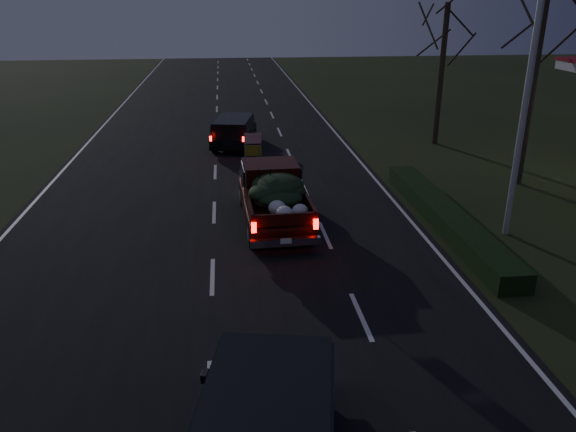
{
  "coord_description": "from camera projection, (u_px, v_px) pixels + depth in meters",
  "views": [
    {
      "loc": [
        0.52,
        -13.97,
        7.21
      ],
      "look_at": [
        2.22,
        1.06,
        1.3
      ],
      "focal_mm": 35.0,
      "sensor_mm": 36.0,
      "label": 1
    }
  ],
  "objects": [
    {
      "name": "bare_tree_far",
      "position": [
        445.0,
        40.0,
        27.76
      ],
      "size": [
        3.6,
        3.6,
        7.0
      ],
      "color": "black",
      "rests_on": "ground"
    },
    {
      "name": "road_asphalt",
      "position": [
        212.0,
        277.0,
        15.5
      ],
      "size": [
        14.0,
        120.0,
        0.02
      ],
      "primitive_type": "cube",
      "color": "black",
      "rests_on": "ground"
    },
    {
      "name": "bare_tree_mid",
      "position": [
        543.0,
        22.0,
        20.98
      ],
      "size": [
        3.6,
        3.6,
        8.5
      ],
      "color": "black",
      "rests_on": "ground"
    },
    {
      "name": "pickup_truck",
      "position": [
        274.0,
        193.0,
        18.94
      ],
      "size": [
        2.22,
        5.37,
        2.78
      ],
      "rotation": [
        0.0,
        0.0,
        0.03
      ],
      "color": "#350C07",
      "rests_on": "ground"
    },
    {
      "name": "light_pole",
      "position": [
        532.0,
        61.0,
        16.35
      ],
      "size": [
        0.5,
        0.9,
        9.16
      ],
      "color": "silver",
      "rests_on": "ground"
    },
    {
      "name": "ground",
      "position": [
        212.0,
        277.0,
        15.5
      ],
      "size": [
        120.0,
        120.0,
        0.0
      ],
      "primitive_type": "plane",
      "color": "black",
      "rests_on": "ground"
    },
    {
      "name": "hedge_row",
      "position": [
        445.0,
        216.0,
        18.99
      ],
      "size": [
        1.0,
        10.0,
        0.6
      ],
      "primitive_type": "cube",
      "color": "black",
      "rests_on": "ground"
    },
    {
      "name": "lead_suv",
      "position": [
        234.0,
        129.0,
        28.68
      ],
      "size": [
        2.51,
        4.48,
        1.22
      ],
      "rotation": [
        0.0,
        0.0,
        -0.19
      ],
      "color": "black",
      "rests_on": "ground"
    }
  ]
}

